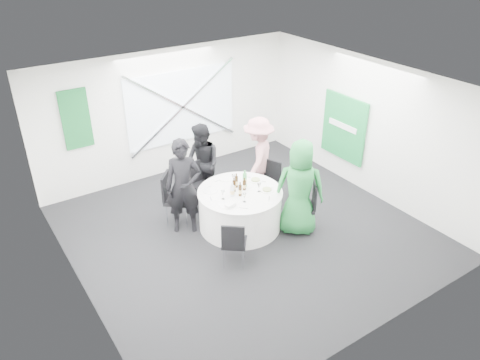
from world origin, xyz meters
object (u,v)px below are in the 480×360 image
chair_front_right (307,202)px  person_woman_pink (258,158)px  chair_front_left (234,241)px  chair_back_left (173,194)px  clear_water_bottle (232,191)px  chair_back (201,180)px  banquet_table (240,209)px  chair_back_right (270,179)px  person_woman_green (300,188)px  green_water_bottle (245,180)px  person_man_back_left (184,187)px  person_man_back (202,164)px

chair_front_right → person_woman_pink: size_ratio=0.57×
chair_front_left → person_woman_pink: bearing=-96.3°
chair_back_left → clear_water_bottle: 1.19m
chair_back → person_woman_pink: person_woman_pink is taller
banquet_table → chair_back_right: (1.03, 0.46, 0.13)m
chair_back → chair_back_right: size_ratio=1.07×
person_woman_green → green_water_bottle: (-0.63, 0.81, -0.01)m
chair_front_left → person_woman_green: (1.55, 0.22, 0.40)m
banquet_table → chair_back_right: 1.13m
chair_back_left → chair_front_right: 2.49m
banquet_table → chair_back: size_ratio=1.68×
chair_back_right → person_woman_green: (-0.22, -1.15, 0.40)m
person_woman_green → chair_back: bearing=-20.7°
chair_back → clear_water_bottle: bearing=-100.2°
chair_back → chair_front_right: bearing=-67.4°
person_man_back_left → chair_back_left: bearing=130.4°
chair_front_right → person_woman_green: size_ratio=0.54×
person_man_back_left → person_woman_pink: size_ratio=1.06×
chair_back_left → chair_front_left: 1.76m
chair_back → green_water_bottle: bearing=-79.5°
banquet_table → green_water_bottle: green_water_bottle is taller
chair_back → person_woman_green: size_ratio=0.51×
chair_back_right → person_man_back: size_ratio=0.52×
green_water_bottle → clear_water_bottle: green_water_bottle is taller
chair_front_right → chair_front_left: (-1.72, -0.17, -0.06)m
chair_back_right → person_man_back: (-1.12, 0.78, 0.32)m
chair_back_right → person_man_back_left: size_ratio=0.48×
person_woman_pink → clear_water_bottle: 1.47m
chair_back_left → person_woman_pink: 1.95m
chair_back_left → chair_back_right: (1.98, -0.37, -0.10)m
chair_back_right → person_woman_pink: 0.49m
chair_back_right → green_water_bottle: (-0.85, -0.34, 0.39)m
person_woman_pink → person_woman_green: 1.51m
chair_front_left → person_man_back_left: (-0.15, 1.41, 0.40)m
chair_back → person_woman_pink: (1.17, -0.33, 0.31)m
chair_back → person_woman_pink: size_ratio=0.54×
person_man_back_left → chair_back: bearing=71.5°
person_man_back → person_woman_green: person_woman_green is taller
chair_back → chair_front_right: (1.17, -1.87, 0.03)m
person_man_back_left → person_man_back: size_ratio=1.10×
banquet_table → clear_water_bottle: (-0.20, -0.06, 0.48)m
person_woman_pink → person_woman_green: bearing=44.3°
chair_back → chair_back_left: bearing=-167.9°
chair_back → chair_back_right: 1.39m
banquet_table → chair_back: bearing=99.4°
banquet_table → clear_water_bottle: 0.53m
chair_back → person_man_back: 0.32m
person_woman_pink → person_woman_green: size_ratio=0.94×
banquet_table → chair_front_left: (-0.73, -0.92, 0.13)m
banquet_table → chair_front_left: size_ratio=1.79×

